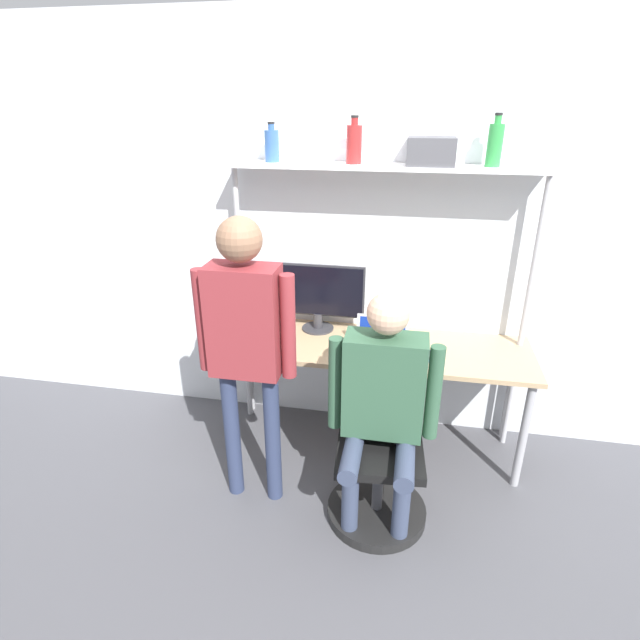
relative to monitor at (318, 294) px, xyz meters
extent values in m
plane|color=#4C4C51|center=(0.39, -0.50, -1.01)|extent=(12.00, 12.00, 0.00)
cube|color=silver|center=(0.39, 0.17, 0.34)|extent=(8.00, 0.06, 2.70)
cube|color=tan|center=(0.39, -0.17, -0.27)|extent=(1.97, 0.62, 0.03)
cylinder|color=#A5A5AA|center=(-0.53, -0.42, -0.64)|extent=(0.05, 0.05, 0.73)
cylinder|color=#A5A5AA|center=(1.32, -0.42, -0.64)|extent=(0.05, 0.05, 0.73)
cylinder|color=#A5A5AA|center=(-0.53, 0.08, -0.64)|extent=(0.05, 0.05, 0.73)
cylinder|color=#A5A5AA|center=(1.32, 0.08, -0.64)|extent=(0.05, 0.05, 0.73)
cube|color=white|center=(0.39, 0.00, 0.82)|extent=(1.88, 0.25, 0.02)
cylinder|color=#B2B2B7|center=(-0.53, 0.00, -0.09)|extent=(0.04, 0.04, 1.84)
cylinder|color=#B2B2B7|center=(1.31, 0.00, -0.09)|extent=(0.04, 0.04, 1.84)
cylinder|color=#333338|center=(0.00, 0.00, -0.25)|extent=(0.21, 0.21, 0.01)
cylinder|color=#333338|center=(0.00, 0.00, -0.19)|extent=(0.06, 0.06, 0.10)
cube|color=#333338|center=(0.00, 0.00, 0.03)|extent=(0.62, 0.01, 0.35)
cube|color=black|center=(0.00, 0.00, 0.03)|extent=(0.60, 0.02, 0.33)
cube|color=#BCBCC1|center=(0.45, -0.29, -0.25)|extent=(0.32, 0.21, 0.01)
cube|color=black|center=(0.45, -0.31, -0.24)|extent=(0.27, 0.12, 0.00)
cube|color=#BCBCC1|center=(0.45, -0.21, -0.14)|extent=(0.32, 0.06, 0.21)
cube|color=navy|center=(0.45, -0.22, -0.14)|extent=(0.28, 0.05, 0.18)
cube|color=#264C8C|center=(0.72, -0.27, -0.25)|extent=(0.07, 0.15, 0.01)
cube|color=black|center=(0.72, -0.27, -0.24)|extent=(0.06, 0.13, 0.00)
cylinder|color=black|center=(0.50, -0.84, -0.98)|extent=(0.56, 0.56, 0.06)
cylinder|color=#4C4C51|center=(0.50, -0.84, -0.76)|extent=(0.06, 0.06, 0.37)
cube|color=black|center=(0.50, -0.84, -0.55)|extent=(0.49, 0.49, 0.05)
cube|color=black|center=(0.49, -0.63, -0.30)|extent=(0.42, 0.07, 0.45)
cylinder|color=#38425B|center=(0.37, -1.01, -0.77)|extent=(0.09, 0.09, 0.48)
cylinder|color=#38425B|center=(0.64, -1.01, -0.77)|extent=(0.09, 0.09, 0.48)
cylinder|color=#38425B|center=(0.37, -0.98, -0.48)|extent=(0.10, 0.38, 0.10)
cylinder|color=#38425B|center=(0.64, -0.98, -0.48)|extent=(0.10, 0.38, 0.10)
cube|color=#33593F|center=(0.50, -0.81, -0.16)|extent=(0.41, 0.20, 0.55)
cylinder|color=#33593F|center=(0.25, -0.81, -0.18)|extent=(0.08, 0.08, 0.52)
cylinder|color=#33593F|center=(0.75, -0.81, -0.18)|extent=(0.08, 0.08, 0.52)
sphere|color=#D8AD8C|center=(0.50, -0.81, 0.24)|extent=(0.21, 0.21, 0.21)
cylinder|color=#2D3856|center=(-0.35, -0.79, -0.59)|extent=(0.09, 0.09, 0.84)
cylinder|color=#2D3856|center=(-0.11, -0.79, -0.59)|extent=(0.09, 0.09, 0.84)
cube|color=maroon|center=(-0.23, -0.79, 0.13)|extent=(0.37, 0.20, 0.59)
cylinder|color=maroon|center=(-0.46, -0.79, 0.11)|extent=(0.08, 0.08, 0.56)
cylinder|color=maroon|center=(0.00, -0.79, 0.11)|extent=(0.08, 0.08, 0.56)
sphere|color=#8C664C|center=(-0.23, -0.79, 0.56)|extent=(0.23, 0.23, 0.23)
cylinder|color=#2D8C3F|center=(1.00, 0.00, 0.95)|extent=(0.08, 0.08, 0.22)
cylinder|color=#2D8C3F|center=(1.00, 0.00, 1.08)|extent=(0.04, 0.04, 0.04)
cylinder|color=black|center=(1.00, 0.00, 1.11)|extent=(0.04, 0.04, 0.01)
cylinder|color=#335999|center=(-0.28, 0.00, 0.92)|extent=(0.09, 0.09, 0.18)
cylinder|color=#335999|center=(-0.28, 0.00, 1.03)|extent=(0.04, 0.04, 0.03)
cylinder|color=black|center=(-0.28, 0.00, 1.05)|extent=(0.04, 0.04, 0.01)
cylinder|color=maroon|center=(0.22, 0.00, 0.94)|extent=(0.09, 0.09, 0.21)
cylinder|color=maroon|center=(0.22, 0.00, 1.06)|extent=(0.04, 0.04, 0.04)
cylinder|color=black|center=(0.22, 0.00, 1.09)|extent=(0.04, 0.04, 0.01)
cube|color=#4C4C51|center=(0.65, 0.00, 0.91)|extent=(0.27, 0.23, 0.15)
camera|label=1|loc=(0.59, -3.03, 1.17)|focal=28.00mm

